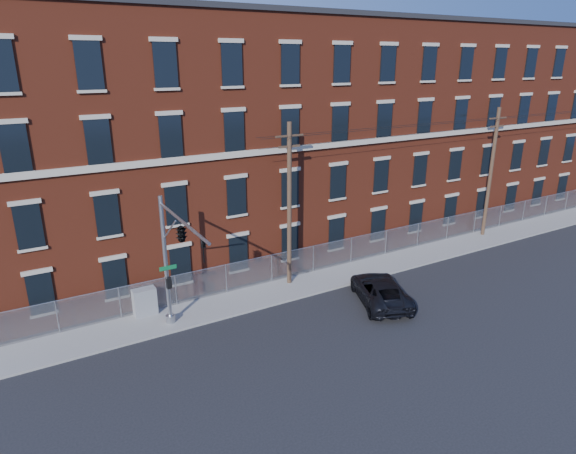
% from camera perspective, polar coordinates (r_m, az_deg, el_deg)
% --- Properties ---
extents(ground, '(140.00, 140.00, 0.00)m').
position_cam_1_polar(ground, '(26.29, 2.58, -12.06)').
color(ground, black).
rests_on(ground, ground).
extents(sidewalk, '(65.00, 3.00, 0.12)m').
position_cam_1_polar(sidewalk, '(36.65, 14.30, -3.30)').
color(sidewalk, gray).
rests_on(sidewalk, ground).
extents(mill_building, '(55.30, 14.32, 16.30)m').
position_cam_1_polar(mill_building, '(41.22, 6.48, 11.25)').
color(mill_building, maroon).
rests_on(mill_building, ground).
extents(chain_link_fence, '(59.06, 0.06, 1.85)m').
position_cam_1_polar(chain_link_fence, '(37.17, 13.04, -1.24)').
color(chain_link_fence, '#A5A8AD').
rests_on(chain_link_fence, ground).
extents(traffic_signal_mast, '(0.90, 6.75, 7.00)m').
position_cam_1_polar(traffic_signal_mast, '(23.47, -12.63, -1.84)').
color(traffic_signal_mast, '#9EA0A5').
rests_on(traffic_signal_mast, ground).
extents(utility_pole_near, '(1.80, 0.28, 10.00)m').
position_cam_1_polar(utility_pole_near, '(29.54, 0.16, 2.80)').
color(utility_pole_near, '#473223').
rests_on(utility_pole_near, ground).
extents(utility_pole_mid, '(1.80, 0.28, 10.00)m').
position_cam_1_polar(utility_pole_mid, '(41.37, 22.37, 6.03)').
color(utility_pole_mid, '#473223').
rests_on(utility_pole_mid, ground).
extents(overhead_wires, '(40.00, 0.62, 0.62)m').
position_cam_1_polar(overhead_wires, '(40.79, 23.04, 11.20)').
color(overhead_wires, black).
rests_on(overhead_wires, ground).
extents(pickup_truck, '(4.32, 5.97, 1.51)m').
position_cam_1_polar(pickup_truck, '(29.40, 10.60, -7.20)').
color(pickup_truck, black).
rests_on(pickup_truck, ground).
extents(utility_cabinet, '(1.25, 0.66, 1.54)m').
position_cam_1_polar(utility_cabinet, '(28.44, -16.20, -8.29)').
color(utility_cabinet, gray).
rests_on(utility_cabinet, sidewalk).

